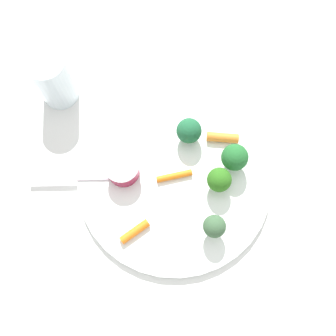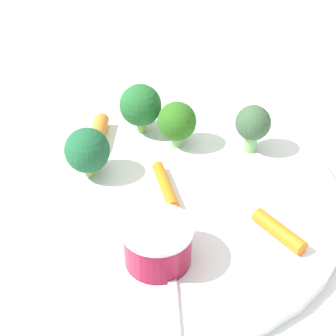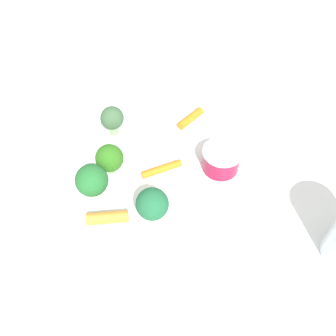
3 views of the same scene
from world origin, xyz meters
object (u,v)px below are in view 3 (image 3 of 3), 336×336
at_px(carrot_stick_2, 191,118).
at_px(napkin, 82,66).
at_px(broccoli_floret_2, 92,180).
at_px(fork, 262,154).
at_px(broccoli_floret_3, 112,119).
at_px(sauce_cup, 221,159).
at_px(broccoli_floret_0, 152,204).
at_px(carrot_stick_1, 108,218).
at_px(broccoli_floret_1, 109,158).
at_px(carrot_stick_0, 166,169).
at_px(plate, 162,174).

relative_size(carrot_stick_2, napkin, 0.27).
xyz_separation_m(broccoli_floret_2, fork, (0.08, 0.23, -0.03)).
height_order(broccoli_floret_3, fork, broccoli_floret_3).
bearing_deg(carrot_stick_2, broccoli_floret_3, -113.27).
height_order(sauce_cup, broccoli_floret_0, broccoli_floret_0).
xyz_separation_m(broccoli_floret_3, fork, (0.16, 0.15, -0.03)).
bearing_deg(fork, broccoli_floret_0, -92.17).
bearing_deg(carrot_stick_2, broccoli_floret_0, -53.22).
relative_size(carrot_stick_1, carrot_stick_2, 1.06).
height_order(carrot_stick_1, napkin, carrot_stick_1).
relative_size(broccoli_floret_0, napkin, 0.27).
bearing_deg(sauce_cup, broccoli_floret_1, -123.05).
relative_size(carrot_stick_0, carrot_stick_1, 1.11).
bearing_deg(broccoli_floret_0, carrot_stick_2, 126.78).
bearing_deg(carrot_stick_0, broccoli_floret_0, -48.53).
distance_m(broccoli_floret_1, napkin, 0.26).
bearing_deg(broccoli_floret_2, carrot_stick_1, -8.24).
bearing_deg(plate, broccoli_floret_3, -171.11).
bearing_deg(carrot_stick_2, napkin, -164.16).
bearing_deg(broccoli_floret_2, fork, 70.90).
xyz_separation_m(sauce_cup, broccoli_floret_3, (-0.14, -0.09, 0.01)).
relative_size(broccoli_floret_3, carrot_stick_1, 0.94).
xyz_separation_m(carrot_stick_2, fork, (0.11, 0.04, -0.00)).
xyz_separation_m(plate, broccoli_floret_1, (-0.04, -0.06, 0.03)).
height_order(plate, fork, fork).
bearing_deg(broccoli_floret_0, fork, 87.83).
height_order(broccoli_floret_2, napkin, broccoli_floret_2).
bearing_deg(fork, plate, -113.92).
height_order(broccoli_floret_3, carrot_stick_0, broccoli_floret_3).
xyz_separation_m(fork, napkin, (-0.35, -0.11, -0.01)).
xyz_separation_m(broccoli_floret_1, carrot_stick_0, (0.04, 0.06, -0.02)).
bearing_deg(plate, broccoli_floret_2, -101.72).
bearing_deg(broccoli_floret_0, broccoli_floret_2, -148.91).
xyz_separation_m(sauce_cup, carrot_stick_1, (-0.02, -0.17, -0.01)).
xyz_separation_m(sauce_cup, fork, (0.02, 0.06, -0.02)).
bearing_deg(broccoli_floret_3, napkin, 167.55).
distance_m(broccoli_floret_0, carrot_stick_0, 0.08).
distance_m(sauce_cup, carrot_stick_1, 0.17).
distance_m(broccoli_floret_1, carrot_stick_2, 0.15).
height_order(plate, sauce_cup, sauce_cup).
bearing_deg(plate, fork, 66.08).
bearing_deg(carrot_stick_0, fork, 66.79).
height_order(broccoli_floret_0, broccoli_floret_3, same).
distance_m(broccoli_floret_0, broccoli_floret_1, 0.09).
xyz_separation_m(broccoli_floret_1, napkin, (-0.25, 0.08, -0.04)).
distance_m(sauce_cup, broccoli_floret_0, 0.12).
relative_size(plate, fork, 1.96).
bearing_deg(broccoli_floret_2, napkin, 156.12).
bearing_deg(broccoli_floret_3, carrot_stick_1, -33.71).
xyz_separation_m(broccoli_floret_0, napkin, (-0.34, 0.08, -0.04)).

